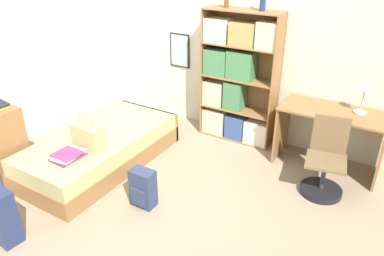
# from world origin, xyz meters

# --- Properties ---
(ground_plane) EXTENTS (14.00, 14.00, 0.00)m
(ground_plane) POSITION_xyz_m (0.00, 0.00, 0.00)
(ground_plane) COLOR gray
(wall_back) EXTENTS (10.00, 0.09, 2.60)m
(wall_back) POSITION_xyz_m (-0.00, 1.78, 1.30)
(wall_back) COLOR beige
(wall_back) RESTS_ON ground_plane
(wall_left) EXTENTS (0.06, 10.00, 2.60)m
(wall_left) POSITION_xyz_m (-2.15, 0.00, 1.30)
(wall_left) COLOR beige
(wall_left) RESTS_ON ground_plane
(bed) EXTENTS (1.00, 2.06, 0.42)m
(bed) POSITION_xyz_m (-0.78, 0.02, 0.21)
(bed) COLOR olive
(bed) RESTS_ON ground_plane
(handbag) EXTENTS (0.38, 0.17, 0.46)m
(handbag) POSITION_xyz_m (-0.65, -0.29, 0.57)
(handbag) COLOR tan
(handbag) RESTS_ON bed
(book_stack_on_bed) EXTENTS (0.31, 0.37, 0.08)m
(book_stack_on_bed) POSITION_xyz_m (-0.66, -0.59, 0.46)
(book_stack_on_bed) COLOR #99894C
(book_stack_on_bed) RESTS_ON bed
(bookcase) EXTENTS (1.05, 0.33, 1.81)m
(bookcase) POSITION_xyz_m (0.32, 1.56, 0.86)
(bookcase) COLOR olive
(bookcase) RESTS_ON ground_plane
(bottle_green) EXTENTS (0.06, 0.06, 0.24)m
(bottle_green) POSITION_xyz_m (0.13, 1.58, 1.90)
(bottle_green) COLOR brown
(bottle_green) RESTS_ON bookcase
(bottle_brown) EXTENTS (0.07, 0.07, 0.30)m
(bottle_brown) POSITION_xyz_m (0.63, 1.58, 1.92)
(bottle_brown) COLOR navy
(bottle_brown) RESTS_ON bookcase
(desk) EXTENTS (1.24, 0.59, 0.77)m
(desk) POSITION_xyz_m (1.69, 1.43, 0.54)
(desk) COLOR olive
(desk) RESTS_ON ground_plane
(desk_lamp) EXTENTS (0.20, 0.15, 0.40)m
(desk_lamp) POSITION_xyz_m (1.99, 1.52, 1.03)
(desk_lamp) COLOR #ADA89E
(desk_lamp) RESTS_ON desk
(desk_chair) EXTENTS (0.50, 0.50, 0.88)m
(desk_chair) POSITION_xyz_m (1.78, 0.89, 0.28)
(desk_chair) COLOR black
(desk_chair) RESTS_ON ground_plane
(backpack) EXTENTS (0.26, 0.20, 0.43)m
(backpack) POSITION_xyz_m (0.20, -0.38, 0.21)
(backpack) COLOR #2D3856
(backpack) RESTS_ON ground_plane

